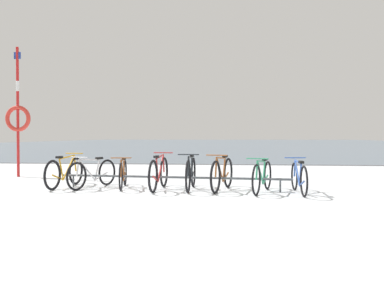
% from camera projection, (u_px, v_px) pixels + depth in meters
% --- Properties ---
extents(ground, '(80.00, 132.00, 0.08)m').
position_uv_depth(ground, '(223.00, 144.00, 60.46)').
color(ground, silver).
extents(bike_rack, '(5.31, 0.52, 0.31)m').
position_uv_depth(bike_rack, '(172.00, 178.00, 8.92)').
color(bike_rack, '#4C5156').
rests_on(bike_rack, ground).
extents(bicycle_0, '(0.46, 1.75, 0.79)m').
position_uv_depth(bicycle_0, '(65.00, 172.00, 9.31)').
color(bicycle_0, black).
rests_on(bicycle_0, ground).
extents(bicycle_1, '(0.70, 1.61, 0.75)m').
position_uv_depth(bicycle_1, '(93.00, 173.00, 9.21)').
color(bicycle_1, black).
rests_on(bicycle_1, ground).
extents(bicycle_2, '(0.46, 1.60, 0.74)m').
position_uv_depth(bicycle_2, '(123.00, 174.00, 9.18)').
color(bicycle_2, black).
rests_on(bicycle_2, ground).
extents(bicycle_3, '(0.46, 1.72, 0.83)m').
position_uv_depth(bicycle_3, '(159.00, 173.00, 8.87)').
color(bicycle_3, black).
rests_on(bicycle_3, ground).
extents(bicycle_4, '(0.46, 1.72, 0.83)m').
position_uv_depth(bicycle_4, '(191.00, 173.00, 8.87)').
color(bicycle_4, black).
rests_on(bicycle_4, ground).
extents(bicycle_5, '(0.58, 1.69, 0.82)m').
position_uv_depth(bicycle_5, '(222.00, 174.00, 8.77)').
color(bicycle_5, black).
rests_on(bicycle_5, ground).
extents(bicycle_6, '(0.63, 1.61, 0.76)m').
position_uv_depth(bicycle_6, '(262.00, 176.00, 8.46)').
color(bicycle_6, black).
rests_on(bicycle_6, ground).
extents(bicycle_7, '(0.46, 1.61, 0.74)m').
position_uv_depth(bicycle_7, '(299.00, 177.00, 8.30)').
color(bicycle_7, black).
rests_on(bicycle_7, ground).
extents(rescue_post, '(0.78, 0.12, 3.84)m').
position_uv_depth(rescue_post, '(18.00, 115.00, 11.69)').
color(rescue_post, red).
rests_on(rescue_post, ground).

